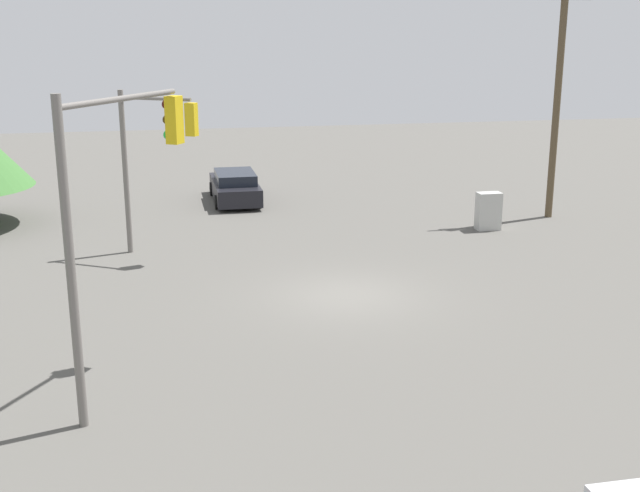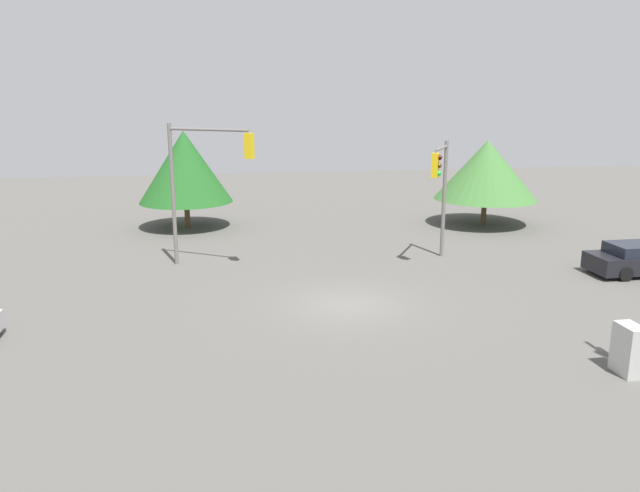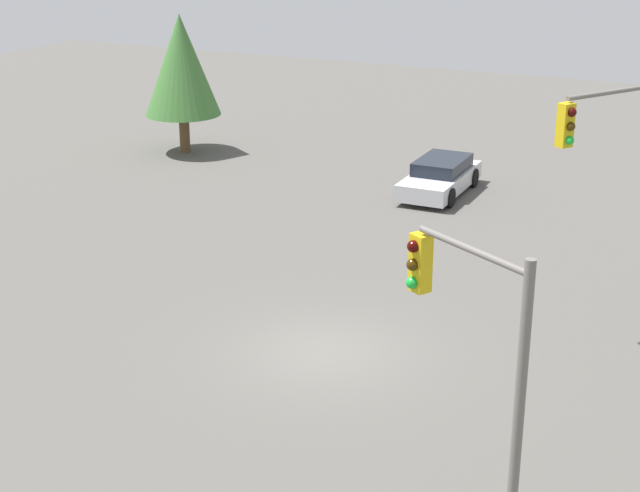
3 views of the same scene
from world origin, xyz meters
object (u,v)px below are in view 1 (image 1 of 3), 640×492
(electrical_cabinet, at_px, (488,211))
(sedan_dark, at_px, (235,187))
(traffic_signal_cross, at_px, (116,189))
(traffic_signal_main, at_px, (153,145))

(electrical_cabinet, bearing_deg, sedan_dark, 141.81)
(sedan_dark, xyz_separation_m, traffic_signal_cross, (-4.17, -18.66, 3.72))
(traffic_signal_cross, bearing_deg, electrical_cabinet, -16.27)
(traffic_signal_main, bearing_deg, traffic_signal_cross, -63.19)
(traffic_signal_main, height_order, electrical_cabinet, traffic_signal_main)
(traffic_signal_main, relative_size, electrical_cabinet, 3.84)
(sedan_dark, bearing_deg, traffic_signal_main, -113.00)
(sedan_dark, relative_size, traffic_signal_cross, 0.74)
(traffic_signal_main, bearing_deg, sedan_dark, 97.88)
(traffic_signal_cross, bearing_deg, sedan_dark, 19.46)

